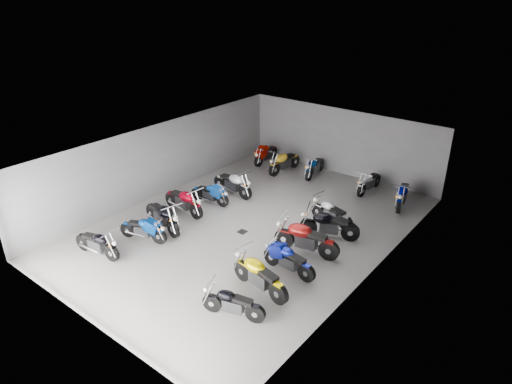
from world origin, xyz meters
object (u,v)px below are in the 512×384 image
Objects in this scene: motorcycle_back_c at (315,166)px; motorcycle_back_f at (402,194)px; motorcycle_left_e at (210,194)px; motorcycle_left_f at (233,183)px; drain_grate at (242,232)px; motorcycle_back_e at (369,182)px; motorcycle_right_d at (306,239)px; motorcycle_right_b at (259,276)px; motorcycle_right_a at (232,303)px; motorcycle_left_d at (184,201)px; motorcycle_left_b at (143,229)px; motorcycle_right_e at (328,225)px; motorcycle_left_c at (163,216)px; motorcycle_right_f at (331,212)px; motorcycle_back_b at (284,162)px; motorcycle_back_a at (266,153)px; motorcycle_left_a at (97,243)px; motorcycle_right_c at (288,260)px.

motorcycle_back_c is 0.94× the size of motorcycle_back_f.
motorcycle_left_f is (0.18, 1.26, 0.09)m from motorcycle_left_e.
drain_grate is 0.16× the size of motorcycle_back_e.
motorcycle_left_f is 0.94× the size of motorcycle_right_d.
motorcycle_right_d is (-0.05, 2.66, 0.03)m from motorcycle_right_b.
drain_grate is at bearing 84.58° from motorcycle_right_d.
motorcycle_right_d is at bearing -15.39° from motorcycle_right_a.
motorcycle_left_e is at bearing 175.09° from motorcycle_left_d.
motorcycle_right_e reaches higher than motorcycle_left_b.
drain_grate is 2.92m from motorcycle_left_d.
motorcycle_left_c is 9.89m from motorcycle_back_f.
motorcycle_left_c is 1.14× the size of motorcycle_back_e.
motorcycle_back_b is at bearing 62.85° from motorcycle_right_f.
motorcycle_back_e is at bearing 147.36° from motorcycle_left_d.
motorcycle_right_e is at bearing -147.13° from motorcycle_right_f.
motorcycle_back_a is at bearing -16.99° from motorcycle_back_f.
motorcycle_left_d reaches higher than motorcycle_back_b.
motorcycle_back_c is (1.45, 0.50, -0.05)m from motorcycle_back_b.
motorcycle_right_f is (5.15, 7.00, -0.01)m from motorcycle_left_a.
motorcycle_right_e is (5.63, 5.95, 0.06)m from motorcycle_left_a.
motorcycle_left_d is 1.07× the size of motorcycle_back_a.
motorcycle_right_a reaches higher than drain_grate.
motorcycle_back_f is (6.49, 4.83, 0.08)m from motorcycle_left_e.
motorcycle_right_e is 4.70m from motorcycle_back_e.
motorcycle_right_f is at bearing 149.08° from motorcycle_back_b.
motorcycle_left_e is 0.84× the size of motorcycle_back_b.
motorcycle_right_c reaches higher than motorcycle_left_e.
motorcycle_right_d reaches higher than motorcycle_right_f.
motorcycle_back_c is at bearing 161.63° from motorcycle_left_f.
motorcycle_left_a is at bearing 43.07° from motorcycle_back_f.
motorcycle_back_c is (-3.61, 7.46, 0.01)m from motorcycle_right_c.
motorcycle_left_d is at bearing -174.62° from drain_grate.
motorcycle_back_a is 0.94× the size of motorcycle_back_b.
motorcycle_left_c reaches higher than motorcycle_right_c.
motorcycle_right_e is 1.03× the size of motorcycle_back_e.
motorcycle_back_f is at bearing -17.85° from motorcycle_right_f.
motorcycle_left_d reaches higher than motorcycle_back_a.
motorcycle_right_d reaches higher than motorcycle_right_e.
motorcycle_left_f is at bearing 59.89° from motorcycle_right_c.
motorcycle_left_d is at bearing 173.17° from motorcycle_left_b.
motorcycle_left_b is 10.07m from motorcycle_back_e.
motorcycle_back_f reaches higher than motorcycle_back_e.
motorcycle_left_c is at bearing 100.19° from motorcycle_right_d.
motorcycle_right_d is (5.10, 2.91, 0.11)m from motorcycle_left_b.
motorcycle_right_b is at bearing 95.05° from motorcycle_back_e.
motorcycle_back_a is (-3.69, 6.32, 0.50)m from drain_grate.
motorcycle_right_d is 1.40m from motorcycle_right_e.
motorcycle_right_b is 1.12× the size of motorcycle_back_e.
motorcycle_left_b is 3.73m from motorcycle_left_e.
motorcycle_left_b is 1.02× the size of motorcycle_right_a.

